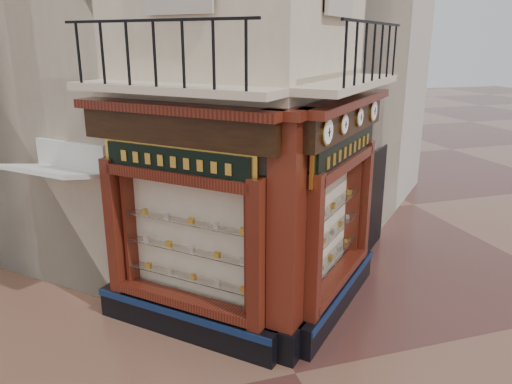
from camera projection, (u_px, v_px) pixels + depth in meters
name	position (u px, v px, depth m)	size (l,w,h in m)	color
ground	(295.00, 373.00, 7.64)	(80.00, 80.00, 0.00)	#482621
neighbour_left	(92.00, 16.00, 13.20)	(8.00, 8.00, 11.00)	#B5AE9E
neighbour_right	(269.00, 18.00, 14.62)	(8.00, 8.00, 11.00)	#B5AE9E
shopfront_left	(182.00, 228.00, 8.09)	(2.86, 2.86, 3.98)	black
shopfront_right	(339.00, 211.00, 8.89)	(2.86, 2.86, 3.98)	black
corner_pilaster	(286.00, 244.00, 7.53)	(0.85, 0.85, 3.98)	black
balcony	(266.00, 85.00, 7.76)	(5.94, 2.97, 1.03)	beige
clock_a	(327.00, 132.00, 7.20)	(0.32, 0.32, 0.40)	#A98938
clock_b	(344.00, 124.00, 7.85)	(0.27, 0.27, 0.33)	#A98938
clock_c	(359.00, 117.00, 8.58)	(0.27, 0.27, 0.33)	#A98938
clock_d	(373.00, 111.00, 9.35)	(0.32, 0.32, 0.41)	#A98938
awning	(69.00, 306.00, 9.58)	(1.69, 1.01, 0.08)	silver
signboard_left	(176.00, 161.00, 7.70)	(2.06, 2.06, 0.55)	gold
signboard_right	(346.00, 149.00, 8.53)	(2.28, 2.28, 0.61)	gold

